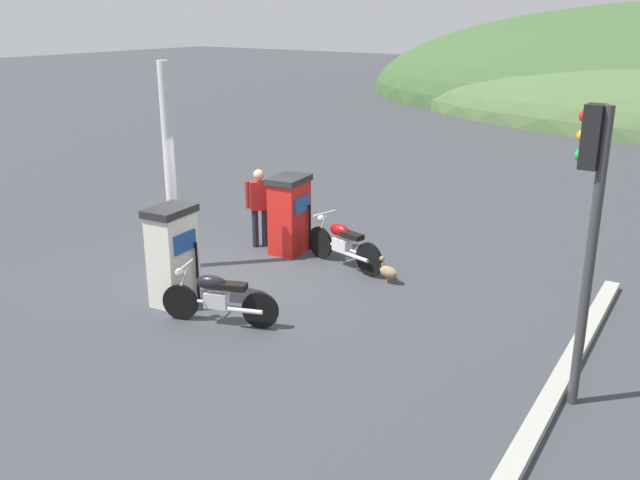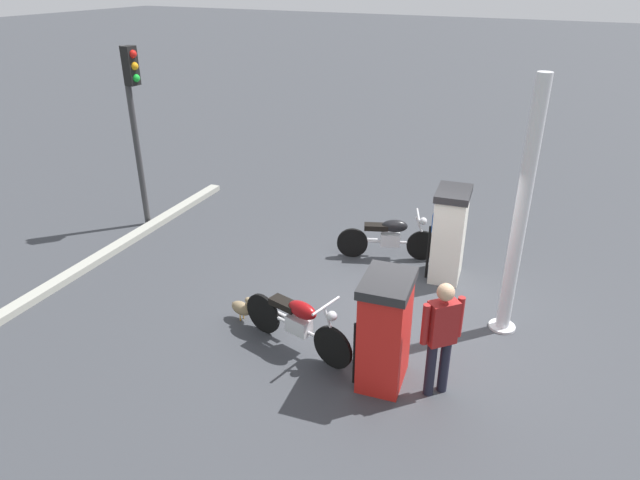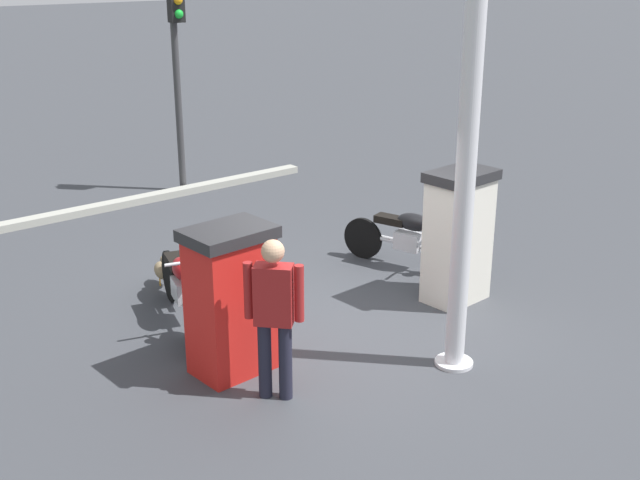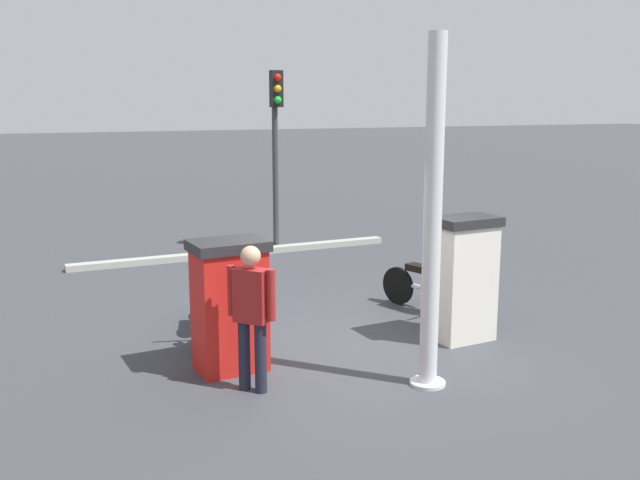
{
  "view_description": "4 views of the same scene",
  "coord_description": "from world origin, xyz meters",
  "px_view_note": "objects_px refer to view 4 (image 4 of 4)",
  "views": [
    {
      "loc": [
        7.95,
        -8.96,
        4.65
      ],
      "look_at": [
        1.25,
        0.54,
        0.8
      ],
      "focal_mm": 39.25,
      "sensor_mm": 36.0,
      "label": 1
    },
    {
      "loc": [
        -2.14,
        7.25,
        4.97
      ],
      "look_at": [
        1.34,
        0.32,
        1.2
      ],
      "focal_mm": 31.45,
      "sensor_mm": 36.0,
      "label": 2
    },
    {
      "loc": [
        -6.78,
        5.05,
        4.08
      ],
      "look_at": [
        0.83,
        -0.25,
        0.74
      ],
      "focal_mm": 45.29,
      "sensor_mm": 36.0,
      "label": 3
    },
    {
      "loc": [
        -8.17,
        3.4,
        3.16
      ],
      "look_at": [
        1.37,
        -0.15,
        1.14
      ],
      "focal_mm": 40.78,
      "sensor_mm": 36.0,
      "label": 4
    }
  ],
  "objects_px": {
    "canopy_support_pole": "(432,223)",
    "attendant_person": "(252,309)",
    "fuel_pump_far": "(229,305)",
    "motorcycle_near_pump": "(433,283)",
    "motorcycle_far_pump": "(213,300)",
    "wandering_duck": "(214,295)",
    "roadside_traffic_light": "(276,129)",
    "fuel_pump_near": "(464,278)"
  },
  "relations": [
    {
      "from": "attendant_person",
      "to": "roadside_traffic_light",
      "type": "distance_m",
      "value": 7.54
    },
    {
      "from": "fuel_pump_near",
      "to": "roadside_traffic_light",
      "type": "bearing_deg",
      "value": 5.76
    },
    {
      "from": "fuel_pump_near",
      "to": "motorcycle_far_pump",
      "type": "bearing_deg",
      "value": 66.54
    },
    {
      "from": "motorcycle_far_pump",
      "to": "roadside_traffic_light",
      "type": "relative_size",
      "value": 0.52
    },
    {
      "from": "motorcycle_far_pump",
      "to": "canopy_support_pole",
      "type": "relative_size",
      "value": 0.5
    },
    {
      "from": "motorcycle_far_pump",
      "to": "roadside_traffic_light",
      "type": "xyz_separation_m",
      "value": [
        4.94,
        -2.41,
        2.03
      ]
    },
    {
      "from": "motorcycle_near_pump",
      "to": "attendant_person",
      "type": "xyz_separation_m",
      "value": [
        -1.85,
        3.25,
        0.46
      ]
    },
    {
      "from": "attendant_person",
      "to": "wandering_duck",
      "type": "distance_m",
      "value": 3.25
    },
    {
      "from": "canopy_support_pole",
      "to": "motorcycle_far_pump",
      "type": "bearing_deg",
      "value": 36.34
    },
    {
      "from": "canopy_support_pole",
      "to": "fuel_pump_near",
      "type": "bearing_deg",
      "value": -43.86
    },
    {
      "from": "wandering_duck",
      "to": "fuel_pump_near",
      "type": "bearing_deg",
      "value": -131.41
    },
    {
      "from": "fuel_pump_near",
      "to": "roadside_traffic_light",
      "type": "relative_size",
      "value": 0.45
    },
    {
      "from": "motorcycle_near_pump",
      "to": "canopy_support_pole",
      "type": "xyz_separation_m",
      "value": [
        -2.36,
        1.38,
        1.37
      ]
    },
    {
      "from": "fuel_pump_far",
      "to": "motorcycle_near_pump",
      "type": "distance_m",
      "value": 3.53
    },
    {
      "from": "fuel_pump_far",
      "to": "wandering_duck",
      "type": "bearing_deg",
      "value": -7.73
    },
    {
      "from": "motorcycle_near_pump",
      "to": "motorcycle_far_pump",
      "type": "xyz_separation_m",
      "value": [
        0.17,
        3.24,
        0.02
      ]
    },
    {
      "from": "wandering_duck",
      "to": "roadside_traffic_light",
      "type": "distance_m",
      "value": 4.93
    },
    {
      "from": "fuel_pump_near",
      "to": "wandering_duck",
      "type": "xyz_separation_m",
      "value": [
        2.46,
        2.79,
        -0.61
      ]
    },
    {
      "from": "fuel_pump_near",
      "to": "fuel_pump_far",
      "type": "height_order",
      "value": "fuel_pump_near"
    },
    {
      "from": "attendant_person",
      "to": "canopy_support_pole",
      "type": "bearing_deg",
      "value": -105.32
    },
    {
      "from": "canopy_support_pole",
      "to": "attendant_person",
      "type": "bearing_deg",
      "value": 74.68
    },
    {
      "from": "canopy_support_pole",
      "to": "roadside_traffic_light",
      "type": "bearing_deg",
      "value": -4.13
    },
    {
      "from": "motorcycle_near_pump",
      "to": "attendant_person",
      "type": "relative_size",
      "value": 1.1
    },
    {
      "from": "fuel_pump_near",
      "to": "motorcycle_near_pump",
      "type": "height_order",
      "value": "fuel_pump_near"
    },
    {
      "from": "fuel_pump_far",
      "to": "roadside_traffic_light",
      "type": "height_order",
      "value": "roadside_traffic_light"
    },
    {
      "from": "fuel_pump_far",
      "to": "canopy_support_pole",
      "type": "distance_m",
      "value": 2.52
    },
    {
      "from": "motorcycle_far_pump",
      "to": "roadside_traffic_light",
      "type": "distance_m",
      "value": 5.86
    },
    {
      "from": "fuel_pump_far",
      "to": "motorcycle_far_pump",
      "type": "distance_m",
      "value": 1.36
    },
    {
      "from": "wandering_duck",
      "to": "canopy_support_pole",
      "type": "xyz_separation_m",
      "value": [
        -3.68,
        -1.62,
        1.61
      ]
    },
    {
      "from": "attendant_person",
      "to": "wandering_duck",
      "type": "relative_size",
      "value": 3.45
    },
    {
      "from": "fuel_pump_near",
      "to": "canopy_support_pole",
      "type": "relative_size",
      "value": 0.43
    },
    {
      "from": "fuel_pump_near",
      "to": "wandering_duck",
      "type": "height_order",
      "value": "fuel_pump_near"
    },
    {
      "from": "roadside_traffic_light",
      "to": "canopy_support_pole",
      "type": "bearing_deg",
      "value": 175.87
    },
    {
      "from": "motorcycle_near_pump",
      "to": "wandering_duck",
      "type": "height_order",
      "value": "motorcycle_near_pump"
    },
    {
      "from": "roadside_traffic_light",
      "to": "canopy_support_pole",
      "type": "height_order",
      "value": "canopy_support_pole"
    },
    {
      "from": "motorcycle_far_pump",
      "to": "attendant_person",
      "type": "distance_m",
      "value": 2.07
    },
    {
      "from": "fuel_pump_near",
      "to": "attendant_person",
      "type": "relative_size",
      "value": 1.02
    },
    {
      "from": "fuel_pump_near",
      "to": "canopy_support_pole",
      "type": "bearing_deg",
      "value": 136.14
    },
    {
      "from": "fuel_pump_far",
      "to": "canopy_support_pole",
      "type": "height_order",
      "value": "canopy_support_pole"
    },
    {
      "from": "attendant_person",
      "to": "motorcycle_near_pump",
      "type": "bearing_deg",
      "value": -60.31
    },
    {
      "from": "motorcycle_far_pump",
      "to": "fuel_pump_far",
      "type": "bearing_deg",
      "value": 176.39
    },
    {
      "from": "motorcycle_far_pump",
      "to": "wandering_duck",
      "type": "relative_size",
      "value": 4.09
    }
  ]
}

